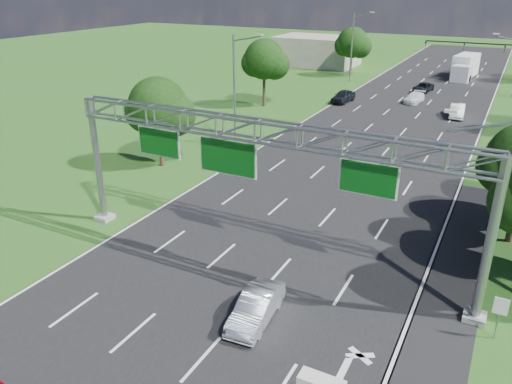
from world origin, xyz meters
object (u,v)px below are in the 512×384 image
Objects in this scene: sign_gantry at (259,143)px; traffic_signal at (491,55)px; regulatory_sign at (500,310)px; silver_sedan at (256,307)px; box_truck at (465,67)px.

traffic_signal is at bearing 82.32° from sign_gantry.
traffic_signal reaches higher than regulatory_sign.
traffic_signal is 58.05m from silver_sedan.
box_truck is at bearing 97.76° from regulatory_sign.
traffic_signal is at bearing 80.14° from silver_sedan.
regulatory_sign reaches higher than silver_sedan.
sign_gantry is 64.82m from box_truck.
sign_gantry is 5.70× the size of silver_sedan.
sign_gantry reaches higher than regulatory_sign.
box_truck is at bearing 87.22° from sign_gantry.
regulatory_sign is 0.22× the size of box_truck.
silver_sedan is 0.43× the size of box_truck.
silver_sedan is at bearing -94.85° from traffic_signal.
traffic_signal is 1.27× the size of box_truck.
sign_gantry is at bearing -97.68° from traffic_signal.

